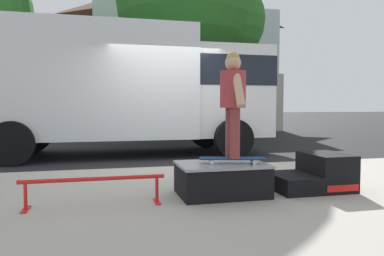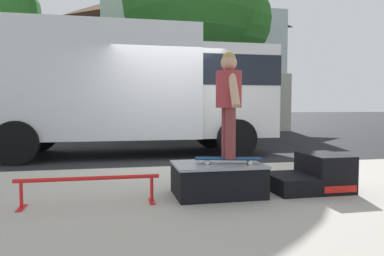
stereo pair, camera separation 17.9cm
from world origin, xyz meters
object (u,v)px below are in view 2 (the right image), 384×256
object	(u,v)px
skater_kid	(229,96)
skate_box	(218,178)
street_tree_neighbour	(199,6)
box_truck	(131,86)
grind_rail	(89,183)
kicker_ramp	(314,175)
skateboard	(228,159)

from	to	relation	value
skater_kid	skate_box	bearing A→B (deg)	156.50
street_tree_neighbour	skater_kid	bearing A→B (deg)	-100.72
box_truck	street_tree_neighbour	xyz separation A→B (m)	(2.55, 3.65, 3.03)
skate_box	box_truck	distance (m)	5.20
grind_rail	street_tree_neighbour	world-z (taller)	street_tree_neighbour
box_truck	skate_box	bearing A→B (deg)	-80.88
skate_box	kicker_ramp	xyz separation A→B (m)	(1.27, -0.00, -0.02)
kicker_ramp	skateboard	world-z (taller)	kicker_ramp
grind_rail	street_tree_neighbour	size ratio (longest dim) A/B	0.21
box_truck	skater_kid	bearing A→B (deg)	-79.67
skate_box	skateboard	xyz separation A→B (m)	(0.12, -0.05, 0.24)
skater_kid	box_truck	xyz separation A→B (m)	(-0.91, 5.00, 0.39)
kicker_ramp	grind_rail	xyz separation A→B (m)	(-2.75, -0.14, 0.04)
skate_box	skater_kid	world-z (taller)	skater_kid
skateboard	street_tree_neighbour	bearing A→B (deg)	79.28
skateboard	skate_box	bearing A→B (deg)	156.50
kicker_ramp	grind_rail	distance (m)	2.75
skate_box	kicker_ramp	distance (m)	1.27
skate_box	skater_kid	distance (m)	0.99
kicker_ramp	street_tree_neighbour	world-z (taller)	street_tree_neighbour
grind_rail	skateboard	distance (m)	1.61
grind_rail	box_truck	distance (m)	5.31
grind_rail	box_truck	bearing A→B (deg)	82.33
skateboard	street_tree_neighbour	distance (m)	9.74
kicker_ramp	street_tree_neighbour	distance (m)	9.68
skate_box	street_tree_neighbour	xyz separation A→B (m)	(1.75, 8.60, 4.40)
skateboard	box_truck	distance (m)	5.21
kicker_ramp	skateboard	bearing A→B (deg)	-177.47
skate_box	street_tree_neighbour	world-z (taller)	street_tree_neighbour
skater_kid	grind_rail	bearing A→B (deg)	-176.64
grind_rail	skateboard	world-z (taller)	skateboard
skateboard	street_tree_neighbour	world-z (taller)	street_tree_neighbour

